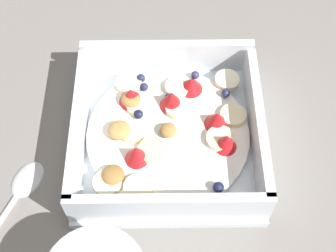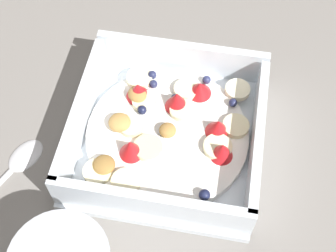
# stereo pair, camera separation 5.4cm
# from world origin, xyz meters

# --- Properties ---
(ground_plane) EXTENTS (2.40, 2.40, 0.00)m
(ground_plane) POSITION_xyz_m (0.00, 0.00, 0.00)
(ground_plane) COLOR gray
(fruit_bowl) EXTENTS (0.21, 0.21, 0.06)m
(fruit_bowl) POSITION_xyz_m (0.01, -0.01, 0.02)
(fruit_bowl) COLOR white
(fruit_bowl) RESTS_ON ground
(spoon) EXTENTS (0.09, 0.17, 0.01)m
(spoon) POSITION_xyz_m (0.18, 0.07, 0.00)
(spoon) COLOR silver
(spoon) RESTS_ON ground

